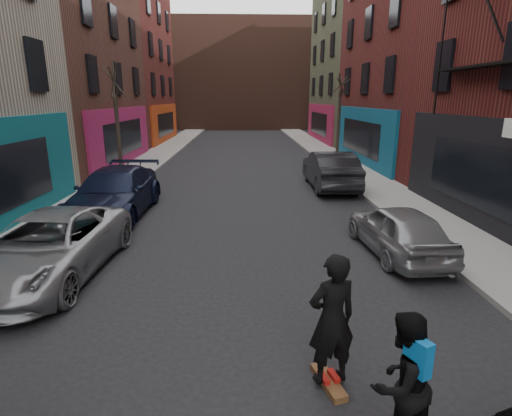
{
  "coord_description": "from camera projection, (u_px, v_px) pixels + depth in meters",
  "views": [
    {
      "loc": [
        -0.06,
        -2.22,
        4.06
      ],
      "look_at": [
        0.24,
        6.7,
        1.6
      ],
      "focal_mm": 28.0,
      "sensor_mm": 36.0,
      "label": 1
    }
  ],
  "objects": [
    {
      "name": "tree_right_far",
      "position": [
        339.0,
        107.0,
        25.61
      ],
      "size": [
        2.0,
        2.0,
        6.8
      ],
      "primitive_type": null,
      "color": "black",
      "rests_on": "sidewalk_right"
    },
    {
      "name": "pedestrian",
      "position": [
        401.0,
        382.0,
        4.61
      ],
      "size": [
        1.06,
        0.97,
        1.77
      ],
      "rotation": [
        0.0,
        0.0,
        3.58
      ],
      "color": "black",
      "rests_on": "ground"
    },
    {
      "name": "parked_right_far",
      "position": [
        398.0,
        230.0,
        10.62
      ],
      "size": [
        1.9,
        4.12,
        1.37
      ],
      "primitive_type": "imported",
      "rotation": [
        0.0,
        0.0,
        3.21
      ],
      "color": "gray",
      "rests_on": "ground"
    },
    {
      "name": "parked_right_end",
      "position": [
        330.0,
        170.0,
        18.5
      ],
      "size": [
        1.82,
        5.21,
        1.72
      ],
      "primitive_type": "imported",
      "rotation": [
        0.0,
        0.0,
        3.14
      ],
      "color": "black",
      "rests_on": "ground"
    },
    {
      "name": "tree_left_far",
      "position": [
        116.0,
        113.0,
        19.46
      ],
      "size": [
        2.0,
        2.0,
        6.5
      ],
      "primitive_type": null,
      "color": "black",
      "rests_on": "sidewalk_left"
    },
    {
      "name": "sidewalk_right",
      "position": [
        320.0,
        149.0,
        32.31
      ],
      "size": [
        2.5,
        84.0,
        0.13
      ],
      "primitive_type": "cube",
      "color": "gray",
      "rests_on": "ground"
    },
    {
      "name": "building_far",
      "position": [
        242.0,
        76.0,
        55.32
      ],
      "size": [
        40.0,
        10.0,
        14.0
      ],
      "primitive_type": "cube",
      "color": "#47281E",
      "rests_on": "ground"
    },
    {
      "name": "parked_left_end",
      "position": [
        115.0,
        193.0,
        14.12
      ],
      "size": [
        2.44,
        5.76,
        1.66
      ],
      "primitive_type": "imported",
      "rotation": [
        0.0,
        0.0,
        -0.02
      ],
      "color": "black",
      "rests_on": "ground"
    },
    {
      "name": "sidewalk_left",
      "position": [
        165.0,
        150.0,
        31.9
      ],
      "size": [
        2.5,
        84.0,
        0.13
      ],
      "primitive_type": "cube",
      "color": "gray",
      "rests_on": "ground"
    },
    {
      "name": "parked_left_far",
      "position": [
        48.0,
        246.0,
        9.28
      ],
      "size": [
        2.72,
        5.4,
        1.47
      ],
      "primitive_type": "imported",
      "rotation": [
        0.0,
        0.0,
        -0.05
      ],
      "color": "gray",
      "rests_on": "ground"
    },
    {
      "name": "skateboard",
      "position": [
        328.0,
        382.0,
        5.84
      ],
      "size": [
        0.42,
        0.83,
        0.1
      ],
      "primitive_type": "cube",
      "rotation": [
        0.0,
        0.0,
        0.26
      ],
      "color": "brown",
      "rests_on": "ground"
    },
    {
      "name": "skateboarder",
      "position": [
        332.0,
        319.0,
        5.57
      ],
      "size": [
        0.81,
        0.64,
        1.96
      ],
      "primitive_type": "imported",
      "rotation": [
        0.0,
        0.0,
        3.4
      ],
      "color": "black",
      "rests_on": "skateboard"
    }
  ]
}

